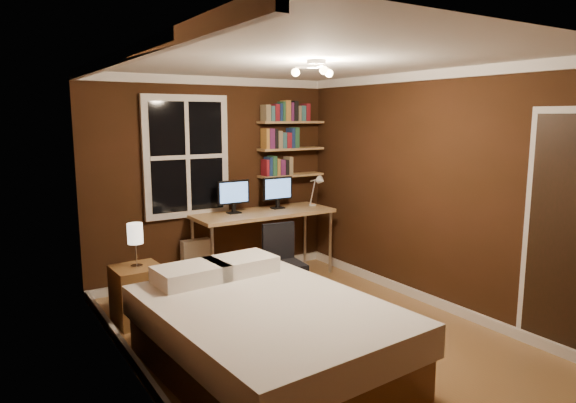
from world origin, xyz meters
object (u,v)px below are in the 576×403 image
radiator (196,261)px  desk_lamp (316,190)px  nightstand (138,294)px  monitor_right (278,193)px  bed (265,335)px  office_chair (283,275)px  desk (263,216)px  monitor_left (234,197)px  bedside_lamp (136,245)px

radiator → desk_lamp: 1.79m
nightstand → monitor_right: (2.04, 0.69, 0.77)m
bed → nightstand: size_ratio=3.99×
desk_lamp → office_chair: bearing=-140.6°
monitor_right → radiator: bearing=171.4°
desk → monitor_left: monitor_left is taller
bedside_lamp → desk: size_ratio=0.24×
bed → radiator: bearing=76.5°
monitor_right → desk_lamp: desk_lamp is taller
monitor_right → desk_lamp: 0.52m
radiator → office_chair: office_chair is taller
monitor_right → bedside_lamp: bearing=-161.3°
monitor_right → nightstand: bearing=-161.3°
monitor_left → desk_lamp: 1.14m
monitor_left → desk: bearing=-13.7°
nightstand → office_chair: 1.53m
desk → desk_lamp: 0.81m
bedside_lamp → desk: bearing=18.7°
desk_lamp → monitor_left: bearing=171.9°
bed → monitor_right: bearing=52.8°
nightstand → bedside_lamp: (0.00, 0.00, 0.50)m
nightstand → radiator: nightstand is taller
radiator → desk: size_ratio=0.30×
monitor_right → office_chair: size_ratio=0.48×
radiator → desk_lamp: desk_lamp is taller
bed → desk: 2.53m
monitor_left → office_chair: 1.26m
desk_lamp → office_chair: desk_lamp is taller
desk → monitor_right: bearing=18.8°
bed → radiator: (0.41, 2.42, -0.04)m
bed → desk_lamp: 2.98m
monitor_right → desk_lamp: bearing=-17.9°
monitor_left → radiator: bearing=159.8°
office_chair → monitor_right: bearing=69.2°
desk → office_chair: bearing=-106.8°
radiator → monitor_right: size_ratio=1.28×
monitor_left → monitor_right: (0.63, 0.00, 0.00)m
desk_lamp → nightstand: bearing=-168.2°
bedside_lamp → monitor_right: monitor_right is taller
desk → office_chair: office_chair is taller
office_chair → desk: bearing=80.5°
bed → radiator: bed is taller
monitor_left → bed: bearing=-110.6°
nightstand → monitor_left: monitor_left is taller
nightstand → desk_lamp: 2.70m
nightstand → desk: size_ratio=0.32×
desk → desk_lamp: size_ratio=4.06×
bedside_lamp → desk: (1.77, 0.60, 0.00)m
monitor_left → office_chair: (0.09, -1.01, -0.74)m
nightstand → desk_lamp: (2.53, 0.53, 0.79)m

